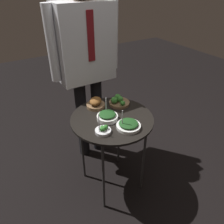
# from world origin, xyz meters

# --- Properties ---
(ground_plane) EXTENTS (8.00, 8.00, 0.00)m
(ground_plane) POSITION_xyz_m (0.00, 0.00, 0.00)
(ground_plane) COLOR black
(serving_cart) EXTENTS (0.64, 0.64, 0.73)m
(serving_cart) POSITION_xyz_m (0.00, 0.00, 0.67)
(serving_cart) COLOR black
(serving_cart) RESTS_ON ground_plane
(bowl_spinach_front_center) EXTENTS (0.16, 0.16, 0.16)m
(bowl_spinach_front_center) POSITION_xyz_m (-0.04, 0.00, 0.75)
(bowl_spinach_front_center) COLOR white
(bowl_spinach_front_center) RESTS_ON serving_cart
(bowl_broccoli_far_rim) EXTENTS (0.17, 0.17, 0.08)m
(bowl_broccoli_far_rim) POSITION_xyz_m (0.15, 0.14, 0.75)
(bowl_broccoli_far_rim) COLOR brown
(bowl_broccoli_far_rim) RESTS_ON serving_cart
(bowl_spinach_back_right) EXTENTS (0.18, 0.18, 0.15)m
(bowl_spinach_back_right) POSITION_xyz_m (0.03, -0.17, 0.75)
(bowl_spinach_back_right) COLOR white
(bowl_spinach_back_right) RESTS_ON serving_cart
(bowl_roast_mid_left) EXTENTS (0.15, 0.16, 0.08)m
(bowl_roast_mid_left) POSITION_xyz_m (-0.03, 0.20, 0.76)
(bowl_roast_mid_left) COLOR brown
(bowl_roast_mid_left) RESTS_ON serving_cart
(bowl_broccoli_mid_right) EXTENTS (0.11, 0.11, 0.17)m
(bowl_broccoli_mid_right) POSITION_xyz_m (-0.15, -0.13, 0.75)
(bowl_broccoli_mid_right) COLOR silver
(bowl_broccoli_mid_right) RESTS_ON serving_cart
(waiter_figure) EXTENTS (0.63, 0.24, 1.72)m
(waiter_figure) POSITION_xyz_m (0.04, 0.50, 1.09)
(waiter_figure) COLOR black
(waiter_figure) RESTS_ON ground_plane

